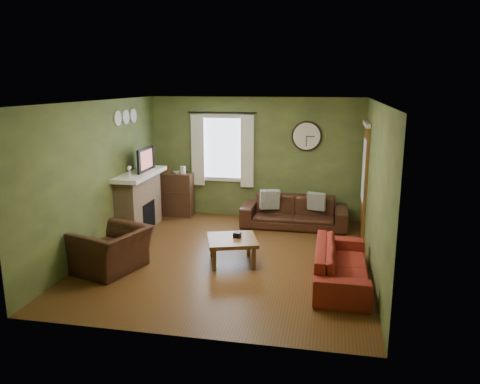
% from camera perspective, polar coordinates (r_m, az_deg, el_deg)
% --- Properties ---
extents(floor, '(4.60, 5.20, 0.00)m').
position_cam_1_polar(floor, '(8.02, -1.26, -7.94)').
color(floor, '#573518').
rests_on(floor, ground).
extents(ceiling, '(4.60, 5.20, 0.00)m').
position_cam_1_polar(ceiling, '(7.48, -1.36, 10.97)').
color(ceiling, white).
rests_on(ceiling, ground).
extents(wall_left, '(0.00, 5.20, 2.60)m').
position_cam_1_polar(wall_left, '(8.43, -16.77, 1.76)').
color(wall_left, '#596934').
rests_on(wall_left, ground).
extents(wall_right, '(0.00, 5.20, 2.60)m').
position_cam_1_polar(wall_right, '(7.51, 16.11, 0.44)').
color(wall_right, '#596934').
rests_on(wall_right, ground).
extents(wall_back, '(4.60, 0.00, 2.60)m').
position_cam_1_polar(wall_back, '(10.16, 1.83, 4.17)').
color(wall_back, '#596934').
rests_on(wall_back, ground).
extents(wall_front, '(4.60, 0.00, 2.60)m').
position_cam_1_polar(wall_front, '(5.22, -7.45, -4.64)').
color(wall_front, '#596934').
rests_on(wall_front, ground).
extents(fireplace, '(0.40, 1.40, 1.10)m').
position_cam_1_polar(fireplace, '(9.52, -12.22, -1.34)').
color(fireplace, tan).
rests_on(fireplace, floor).
extents(firebox, '(0.04, 0.60, 0.55)m').
position_cam_1_polar(firebox, '(9.51, -11.10, -2.86)').
color(firebox, black).
rests_on(firebox, fireplace).
extents(mantel, '(0.58, 1.60, 0.08)m').
position_cam_1_polar(mantel, '(9.38, -12.23, 2.14)').
color(mantel, white).
rests_on(mantel, fireplace).
extents(tv, '(0.08, 0.60, 0.35)m').
position_cam_1_polar(tv, '(9.47, -11.82, 3.58)').
color(tv, black).
rests_on(tv, mantel).
extents(tv_screen, '(0.02, 0.62, 0.36)m').
position_cam_1_polar(tv_screen, '(9.43, -11.39, 3.90)').
color(tv_screen, '#994C3F').
rests_on(tv_screen, mantel).
extents(medallion_left, '(0.28, 0.28, 0.03)m').
position_cam_1_polar(medallion_left, '(9.01, -14.69, 8.69)').
color(medallion_left, white).
rests_on(medallion_left, wall_left).
extents(medallion_mid, '(0.28, 0.28, 0.03)m').
position_cam_1_polar(medallion_mid, '(9.33, -13.76, 8.88)').
color(medallion_mid, white).
rests_on(medallion_mid, wall_left).
extents(medallion_right, '(0.28, 0.28, 0.03)m').
position_cam_1_polar(medallion_right, '(9.64, -12.89, 9.06)').
color(medallion_right, white).
rests_on(medallion_right, wall_left).
extents(window_pane, '(1.00, 0.02, 1.30)m').
position_cam_1_polar(window_pane, '(10.24, -2.06, 5.38)').
color(window_pane, silver).
rests_on(window_pane, wall_back).
extents(curtain_rod, '(0.03, 0.03, 1.50)m').
position_cam_1_polar(curtain_rod, '(10.07, -2.23, 9.65)').
color(curtain_rod, black).
rests_on(curtain_rod, wall_back).
extents(curtain_left, '(0.28, 0.04, 1.55)m').
position_cam_1_polar(curtain_left, '(10.29, -5.18, 5.09)').
color(curtain_left, white).
rests_on(curtain_left, wall_back).
extents(curtain_right, '(0.28, 0.04, 1.55)m').
position_cam_1_polar(curtain_right, '(10.04, 0.88, 4.94)').
color(curtain_right, white).
rests_on(curtain_right, wall_back).
extents(wall_clock, '(0.64, 0.06, 0.64)m').
position_cam_1_polar(wall_clock, '(9.93, 8.13, 6.75)').
color(wall_clock, white).
rests_on(wall_clock, wall_back).
extents(door, '(0.05, 0.90, 2.10)m').
position_cam_1_polar(door, '(9.36, 14.91, 1.40)').
color(door, brown).
rests_on(door, floor).
extents(bookshelf, '(0.80, 0.34, 0.96)m').
position_cam_1_polar(bookshelf, '(10.44, -7.95, -0.30)').
color(bookshelf, '#3E2718').
rests_on(bookshelf, floor).
extents(book, '(0.29, 0.31, 0.02)m').
position_cam_1_polar(book, '(10.38, -8.10, 2.35)').
color(book, brown).
rests_on(book, bookshelf).
extents(sofa_brown, '(2.14, 0.84, 0.62)m').
position_cam_1_polar(sofa_brown, '(9.62, 6.61, -2.44)').
color(sofa_brown, '#331A11').
rests_on(sofa_brown, floor).
extents(pillow_left, '(0.42, 0.22, 0.40)m').
position_cam_1_polar(pillow_left, '(9.63, 3.64, -0.90)').
color(pillow_left, gray).
rests_on(pillow_left, sofa_brown).
extents(pillow_right, '(0.37, 0.19, 0.36)m').
position_cam_1_polar(pillow_right, '(9.57, 9.28, -1.14)').
color(pillow_right, gray).
rests_on(pillow_right, sofa_brown).
extents(sofa_red, '(0.76, 1.94, 0.57)m').
position_cam_1_polar(sofa_red, '(7.12, 12.26, -8.58)').
color(sofa_red, maroon).
rests_on(sofa_red, floor).
extents(armchair, '(1.18, 1.27, 0.68)m').
position_cam_1_polar(armchair, '(7.63, -15.34, -6.82)').
color(armchair, '#331A11').
rests_on(armchair, floor).
extents(coffee_table, '(0.98, 0.98, 0.42)m').
position_cam_1_polar(coffee_table, '(7.72, -0.97, -7.13)').
color(coffee_table, brown).
rests_on(coffee_table, floor).
extents(tissue_box, '(0.13, 0.13, 0.09)m').
position_cam_1_polar(tissue_box, '(7.70, -0.33, -5.68)').
color(tissue_box, black).
rests_on(tissue_box, coffee_table).
extents(wine_glass_a, '(0.07, 0.07, 0.19)m').
position_cam_1_polar(wine_glass_a, '(8.90, -13.39, 2.38)').
color(wine_glass_a, white).
rests_on(wine_glass_a, mantel).
extents(wine_glass_b, '(0.07, 0.07, 0.20)m').
position_cam_1_polar(wine_glass_b, '(8.95, -13.28, 2.47)').
color(wine_glass_b, white).
rests_on(wine_glass_b, mantel).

